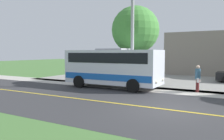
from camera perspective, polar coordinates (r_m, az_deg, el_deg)
ground_plane at (r=10.87m, az=13.17°, el=-9.58°), size 120.00×120.00×0.00m
road_surface at (r=10.87m, az=13.17°, el=-9.56°), size 8.00×100.00×0.01m
sidewalk at (r=15.84m, az=18.30°, el=-5.27°), size 2.40×100.00×0.01m
road_centre_line at (r=10.87m, az=13.17°, el=-9.53°), size 0.16×100.00×0.00m
shuttle_bus_front at (r=16.82m, az=0.26°, el=0.97°), size 2.79×7.12×2.90m
pedestrian_waiting at (r=15.99m, az=20.66°, el=-1.78°), size 0.72×0.34×1.78m
street_light_pole at (r=16.58m, az=4.97°, el=11.19°), size 1.97×0.24×8.31m
tree_curbside at (r=19.18m, az=5.86°, el=9.91°), size 3.91×3.91×6.42m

